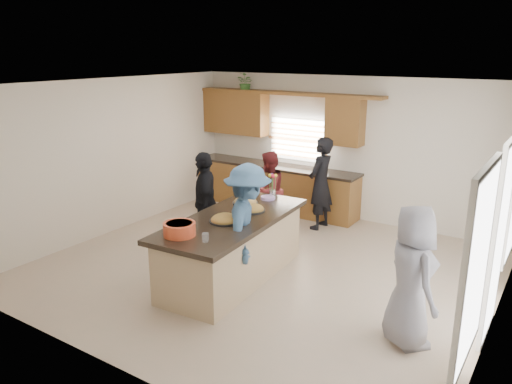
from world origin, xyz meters
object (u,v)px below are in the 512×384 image
Objects in this scene: salad_bowl at (179,228)px; woman_left_back at (321,183)px; woman_left_front at (205,202)px; island at (233,250)px; woman_left_mid at (269,191)px; woman_right_back at (248,226)px; woman_right_front at (411,277)px.

salad_bowl is 3.64m from woman_left_back.
island is at bearing 18.24° from woman_left_front.
woman_left_front reaches higher than salad_bowl.
island is 1.87× the size of woman_left_mid.
woman_right_back is 2.38m from woman_right_front.
woman_left_back is at bearing 111.32° from woman_left_front.
woman_left_back is at bearing 121.19° from woman_left_mid.
woman_left_front is 3.82m from woman_right_front.
salad_bowl is 0.24× the size of woman_left_back.
salad_bowl is (-0.15, -0.95, 0.59)m from island.
salad_bowl is at bearing -10.43° from woman_left_front.
woman_left_front is at bearing -16.77° from woman_left_mid.
woman_right_back is at bearing -11.98° from island.
woman_left_front reaches higher than island.
woman_left_front is at bearing 143.36° from island.
woman_right_front is at bearing -122.61° from woman_right_back.
woman_right_back is at bearing 6.30° from woman_left_back.
woman_right_front is (2.56, -2.96, -0.04)m from woman_left_back.
woman_right_back reaches higher than woman_left_mid.
woman_right_back reaches higher than woman_left_back.
woman_right_front is at bearing 43.15° from woman_left_back.
woman_right_back reaches higher than woman_left_front.
woman_left_back is 3.91m from woman_right_front.
salad_bowl is 3.14m from woman_left_mid.
island is 0.53m from woman_right_back.
woman_left_front is (-1.04, 0.67, 0.39)m from island.
woman_left_front is at bearing -27.43° from woman_left_back.
woman_right_front reaches higher than salad_bowl.
woman_left_back is (0.26, 3.63, -0.17)m from salad_bowl.
island is 2.71m from woman_left_back.
island is 1.65× the size of woman_left_front.
island is at bearing 55.13° from woman_right_back.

